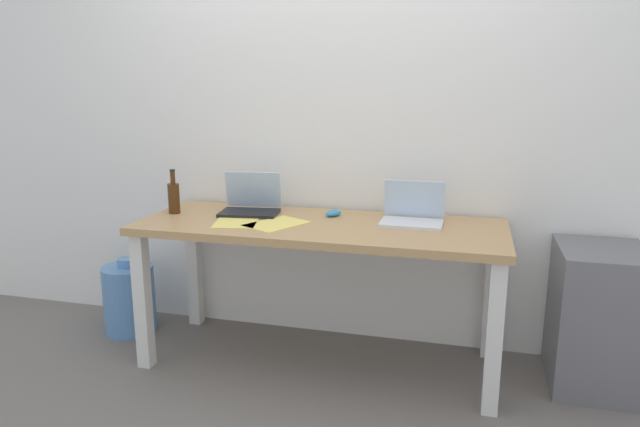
# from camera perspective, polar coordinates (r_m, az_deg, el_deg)

# --- Properties ---
(ground_plane) EXTENTS (8.00, 8.00, 0.00)m
(ground_plane) POSITION_cam_1_polar(r_m,az_deg,el_deg) (3.17, 0.00, -14.32)
(ground_plane) COLOR slate
(back_wall) EXTENTS (5.20, 0.08, 2.60)m
(back_wall) POSITION_cam_1_polar(r_m,az_deg,el_deg) (3.21, 1.88, 10.25)
(back_wall) COLOR white
(back_wall) RESTS_ON ground
(desk) EXTENTS (1.84, 0.69, 0.75)m
(desk) POSITION_cam_1_polar(r_m,az_deg,el_deg) (2.93, 0.00, -2.88)
(desk) COLOR tan
(desk) RESTS_ON ground
(laptop_left) EXTENTS (0.33, 0.26, 0.22)m
(laptop_left) POSITION_cam_1_polar(r_m,az_deg,el_deg) (3.14, -6.87, 0.91)
(laptop_left) COLOR black
(laptop_left) RESTS_ON desk
(laptop_right) EXTENTS (0.31, 0.23, 0.21)m
(laptop_right) POSITION_cam_1_polar(r_m,az_deg,el_deg) (2.92, 9.13, -0.13)
(laptop_right) COLOR silver
(laptop_right) RESTS_ON desk
(beer_bottle) EXTENTS (0.06, 0.06, 0.24)m
(beer_bottle) POSITION_cam_1_polar(r_m,az_deg,el_deg) (3.20, -14.28, 1.63)
(beer_bottle) COLOR #47280F
(beer_bottle) RESTS_ON desk
(computer_mouse) EXTENTS (0.10, 0.12, 0.03)m
(computer_mouse) POSITION_cam_1_polar(r_m,az_deg,el_deg) (3.05, 1.33, 0.04)
(computer_mouse) COLOR #338CC6
(computer_mouse) RESTS_ON desk
(paper_yellow_folder) EXTENTS (0.32, 0.36, 0.00)m
(paper_yellow_folder) POSITION_cam_1_polar(r_m,az_deg,el_deg) (2.89, -4.32, -1.02)
(paper_yellow_folder) COLOR #F4E06B
(paper_yellow_folder) RESTS_ON desk
(paper_sheet_front_left) EXTENTS (0.27, 0.34, 0.00)m
(paper_sheet_front_left) POSITION_cam_1_polar(r_m,az_deg,el_deg) (2.97, -8.23, -0.75)
(paper_sheet_front_left) COLOR #F4E06B
(paper_sheet_front_left) RESTS_ON desk
(water_cooler_jug) EXTENTS (0.30, 0.30, 0.45)m
(water_cooler_jug) POSITION_cam_1_polar(r_m,az_deg,el_deg) (3.61, -18.35, -7.96)
(water_cooler_jug) COLOR #598CC6
(water_cooler_jug) RESTS_ON ground
(filing_cabinet) EXTENTS (0.40, 0.48, 0.69)m
(filing_cabinet) POSITION_cam_1_polar(r_m,az_deg,el_deg) (3.10, 25.72, -9.29)
(filing_cabinet) COLOR slate
(filing_cabinet) RESTS_ON ground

